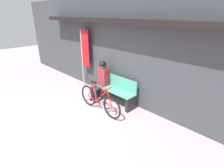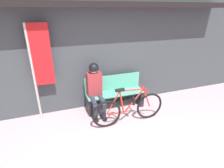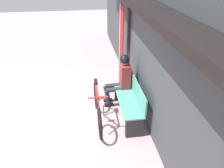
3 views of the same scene
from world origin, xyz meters
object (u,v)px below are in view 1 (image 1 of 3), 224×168
(person_seated, at_px, (101,78))
(park_bench_near, at_px, (115,91))
(bicycle, at_px, (99,100))
(banner_pole, at_px, (84,52))

(person_seated, bearing_deg, park_bench_near, 11.23)
(bicycle, bearing_deg, park_bench_near, 95.93)
(park_bench_near, relative_size, bicycle, 0.87)
(park_bench_near, distance_m, bicycle, 0.73)
(bicycle, bearing_deg, banner_pole, 154.93)
(person_seated, distance_m, banner_pole, 1.33)
(bicycle, relative_size, person_seated, 1.32)
(person_seated, height_order, banner_pole, banner_pole)
(park_bench_near, xyz_separation_m, banner_pole, (-1.68, 0.09, 0.97))
(banner_pole, bearing_deg, person_seated, -9.79)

